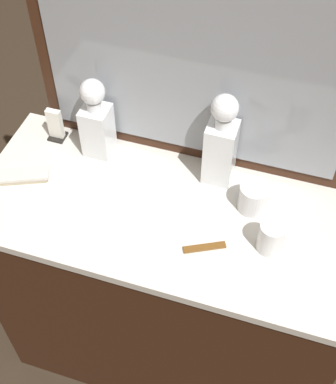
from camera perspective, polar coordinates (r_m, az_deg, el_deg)
name	(u,v)px	position (r m, az deg, el deg)	size (l,w,h in m)	color
ground_plane	(168,346)	(2.27, 0.00, -16.20)	(6.00, 6.00, 0.00)	#2D2319
dresser	(168,291)	(1.87, 0.00, -10.56)	(1.12, 0.50, 0.91)	#381E11
dresser_mirror	(196,44)	(1.39, 3.05, 15.59)	(0.92, 0.03, 0.79)	#381E11
crystal_decanter_right	(221,147)	(1.49, 5.67, 4.82)	(0.08, 0.08, 0.30)	white
crystal_decanter_left	(97,125)	(1.59, -7.64, 7.17)	(0.08, 0.08, 0.27)	white
crystal_tumbler_far_left	(271,238)	(1.41, 10.99, -4.83)	(0.07, 0.07, 0.09)	white
crystal_tumbler_center	(253,199)	(1.49, 9.13, -0.69)	(0.08, 0.08, 0.09)	white
silver_brush_front	(24,176)	(1.61, -15.22, 1.66)	(0.16, 0.11, 0.02)	#B7A88C
tortoiseshell_comb	(204,247)	(1.42, 3.93, -5.93)	(0.11, 0.07, 0.01)	brown
napkin_holder	(56,126)	(1.69, -11.94, 6.89)	(0.05, 0.05, 0.11)	black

